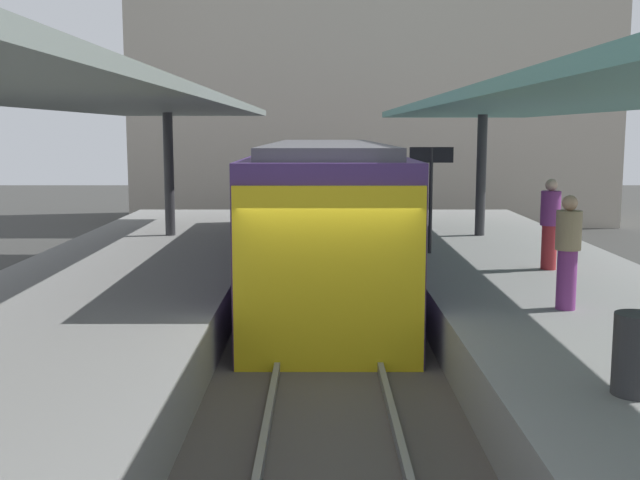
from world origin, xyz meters
TOP-DOWN VIEW (x-y plane):
  - ground_plane at (0.00, 0.00)m, footprint 80.00×80.00m
  - platform_left at (-3.80, 0.00)m, footprint 4.40×28.00m
  - platform_right at (3.80, 0.00)m, footprint 4.40×28.00m
  - track_ballast at (0.00, 0.00)m, footprint 3.20×28.00m
  - rail_near_side at (-0.72, 0.00)m, footprint 0.08×28.00m
  - rail_far_side at (0.72, 0.00)m, footprint 0.08×28.00m
  - commuter_train at (0.00, 5.03)m, footprint 2.78×11.50m
  - canopy_left at (-3.80, 1.40)m, footprint 4.18×21.00m
  - canopy_right at (3.80, 1.40)m, footprint 4.18×21.00m
  - platform_sign at (2.18, 4.87)m, footprint 0.90×0.08m
  - litter_bin at (2.93, -3.93)m, footprint 0.44×0.44m
  - passenger_near_bench at (4.11, 2.96)m, footprint 0.36×0.36m
  - passenger_mid_platform at (3.40, -0.29)m, footprint 0.36×0.36m
  - station_building_backdrop at (1.89, 20.00)m, footprint 18.00×6.00m

SIDE VIEW (x-z plane):
  - ground_plane at x=0.00m, z-range 0.00..0.00m
  - track_ballast at x=0.00m, z-range 0.00..0.20m
  - rail_near_side at x=-0.72m, z-range 0.20..0.34m
  - rail_far_side at x=0.72m, z-range 0.20..0.34m
  - platform_left at x=-3.80m, z-range 0.00..1.00m
  - platform_right at x=3.80m, z-range 0.00..1.00m
  - litter_bin at x=2.93m, z-range 1.00..1.80m
  - commuter_train at x=0.00m, z-range 0.18..3.28m
  - passenger_mid_platform at x=3.40m, z-range 1.03..2.67m
  - passenger_near_bench at x=4.11m, z-range 1.03..2.70m
  - platform_sign at x=2.18m, z-range 1.52..3.73m
  - canopy_right at x=3.80m, z-range 2.43..5.52m
  - canopy_left at x=-3.80m, z-range 2.45..5.59m
  - station_building_backdrop at x=1.89m, z-range 0.00..11.00m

